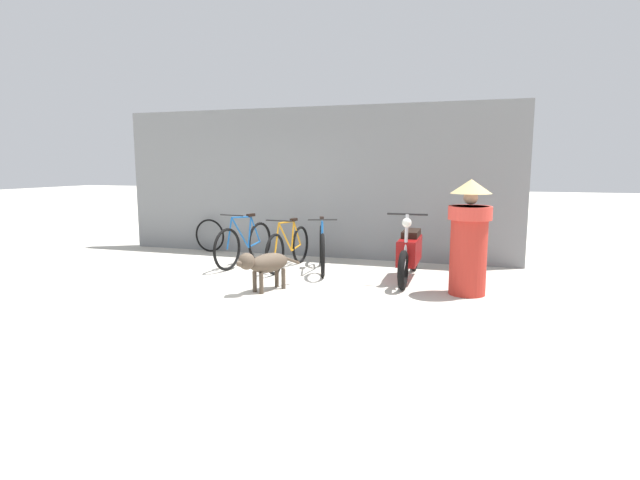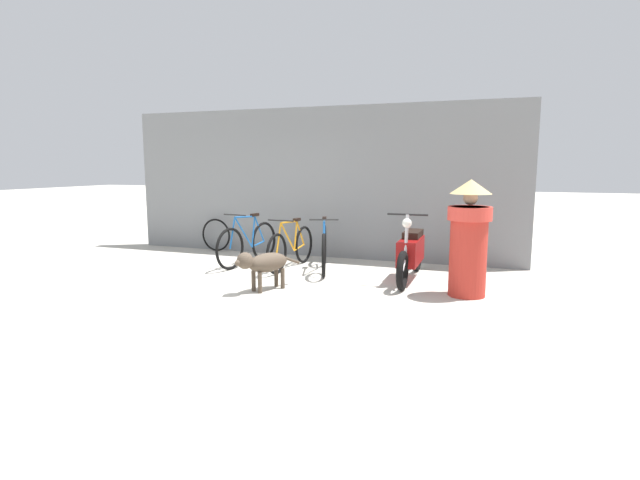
# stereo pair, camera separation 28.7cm
# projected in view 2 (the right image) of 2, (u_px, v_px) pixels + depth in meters

# --- Properties ---
(ground_plane) EXTENTS (60.00, 60.00, 0.00)m
(ground_plane) POSITION_uv_depth(u_px,v_px,m) (234.00, 293.00, 6.83)
(ground_plane) COLOR #B7B2A5
(shop_wall_back) EXTENTS (7.77, 0.20, 2.81)m
(shop_wall_back) POSITION_uv_depth(u_px,v_px,m) (315.00, 183.00, 9.52)
(shop_wall_back) COLOR slate
(shop_wall_back) RESTS_ON ground
(bicycle_0) EXTENTS (0.46, 1.66, 0.92)m
(bicycle_0) POSITION_uv_depth(u_px,v_px,m) (248.00, 244.00, 8.73)
(bicycle_0) COLOR black
(bicycle_0) RESTS_ON ground
(bicycle_1) EXTENTS (0.46, 1.69, 0.87)m
(bicycle_1) POSITION_uv_depth(u_px,v_px,m) (291.00, 247.00, 8.45)
(bicycle_1) COLOR black
(bicycle_1) RESTS_ON ground
(bicycle_2) EXTENTS (0.65, 1.69, 0.90)m
(bicycle_2) POSITION_uv_depth(u_px,v_px,m) (324.00, 248.00, 8.29)
(bicycle_2) COLOR black
(bicycle_2) RESTS_ON ground
(motorcycle) EXTENTS (0.58, 1.93, 1.05)m
(motorcycle) POSITION_uv_depth(u_px,v_px,m) (411.00, 253.00, 7.56)
(motorcycle) COLOR black
(motorcycle) RESTS_ON ground
(stray_dog) EXTENTS (0.61, 1.02, 0.58)m
(stray_dog) POSITION_uv_depth(u_px,v_px,m) (264.00, 263.00, 6.92)
(stray_dog) COLOR #4C3F33
(stray_dog) RESTS_ON ground
(person_in_robes) EXTENTS (0.80, 0.80, 1.56)m
(person_in_robes) POSITION_uv_depth(u_px,v_px,m) (469.00, 236.00, 6.59)
(person_in_robes) COLOR #B72D23
(person_in_robes) RESTS_ON ground
(spare_tire_left) EXTENTS (0.67, 0.07, 0.67)m
(spare_tire_left) POSITION_uv_depth(u_px,v_px,m) (216.00, 235.00, 10.15)
(spare_tire_left) COLOR black
(spare_tire_left) RESTS_ON ground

